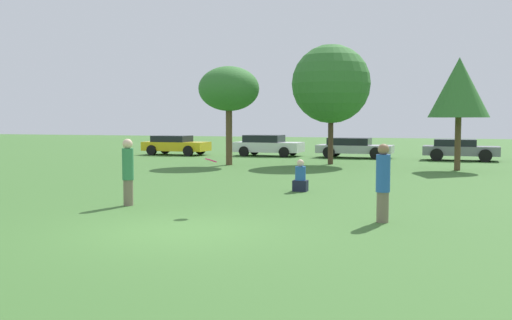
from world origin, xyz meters
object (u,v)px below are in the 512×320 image
(person_thrower, at_px, (128,171))
(parked_car_yellow, at_px, (175,145))
(person_catcher, at_px, (383,182))
(bystander_sitting, at_px, (300,178))
(parked_car_grey, at_px, (459,149))
(tree_2, at_px, (459,88))
(tree_0, at_px, (229,89))
(tree_1, at_px, (331,84))
(parked_car_white, at_px, (268,145))
(parked_car_silver, at_px, (353,147))
(frisbee, at_px, (211,160))

(person_thrower, height_order, parked_car_yellow, person_thrower)
(person_thrower, xyz_separation_m, person_catcher, (6.55, -0.48, -0.03))
(bystander_sitting, bearing_deg, parked_car_grey, 72.38)
(person_thrower, bearing_deg, tree_2, 62.76)
(parked_car_yellow, bearing_deg, tree_2, -18.88)
(person_thrower, bearing_deg, tree_0, 103.67)
(tree_0, xyz_separation_m, tree_2, (10.58, 0.28, -0.09))
(tree_0, xyz_separation_m, parked_car_grey, (10.80, 6.68, -3.06))
(tree_0, bearing_deg, parked_car_grey, 31.74)
(person_catcher, xyz_separation_m, parked_car_yellow, (-14.82, 20.30, -0.24))
(tree_0, relative_size, tree_1, 0.81)
(tree_2, bearing_deg, parked_car_yellow, 159.62)
(parked_car_white, height_order, parked_car_grey, parked_car_white)
(bystander_sitting, distance_m, tree_2, 10.98)
(tree_2, bearing_deg, parked_car_silver, 129.04)
(frisbee, relative_size, tree_2, 0.06)
(parked_car_white, xyz_separation_m, parked_car_grey, (11.03, -0.57, -0.04))
(tree_1, bearing_deg, parked_car_yellow, 157.09)
(person_thrower, distance_m, person_catcher, 6.57)
(tree_2, distance_m, parked_car_grey, 7.06)
(tree_1, bearing_deg, parked_car_grey, 37.64)
(tree_2, height_order, parked_car_yellow, tree_2)
(tree_0, bearing_deg, person_catcher, -57.60)
(person_thrower, distance_m, tree_1, 15.80)
(parked_car_yellow, bearing_deg, frisbee, -60.49)
(frisbee, bearing_deg, parked_car_yellow, 118.01)
(bystander_sitting, xyz_separation_m, tree_2, (4.78, 9.35, 3.19))
(frisbee, relative_size, bystander_sitting, 0.31)
(tree_1, height_order, tree_2, tree_1)
(tree_0, relative_size, parked_car_white, 1.17)
(parked_car_white, bearing_deg, tree_1, -45.95)
(frisbee, bearing_deg, tree_2, 67.66)
(person_catcher, bearing_deg, tree_1, -71.14)
(tree_1, height_order, parked_car_yellow, tree_1)
(frisbee, xyz_separation_m, parked_car_grey, (6.03, 20.54, -0.64))
(parked_car_silver, bearing_deg, tree_1, -92.30)
(tree_1, bearing_deg, parked_car_silver, 86.20)
(tree_0, distance_m, tree_2, 10.58)
(parked_car_yellow, relative_size, parked_car_silver, 0.94)
(parked_car_silver, bearing_deg, parked_car_white, -179.49)
(bystander_sitting, bearing_deg, parked_car_yellow, 127.30)
(tree_2, xyz_separation_m, parked_car_white, (-10.81, 6.98, -2.93))
(bystander_sitting, distance_m, parked_car_yellow, 19.51)
(frisbee, relative_size, parked_car_grey, 0.08)
(frisbee, relative_size, parked_car_white, 0.07)
(tree_2, bearing_deg, bystander_sitting, -117.09)
(frisbee, distance_m, tree_2, 15.46)
(bystander_sitting, relative_size, parked_car_grey, 0.25)
(person_catcher, distance_m, parked_car_silver, 21.36)
(tree_1, xyz_separation_m, parked_car_yellow, (-10.68, 4.51, -3.32))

